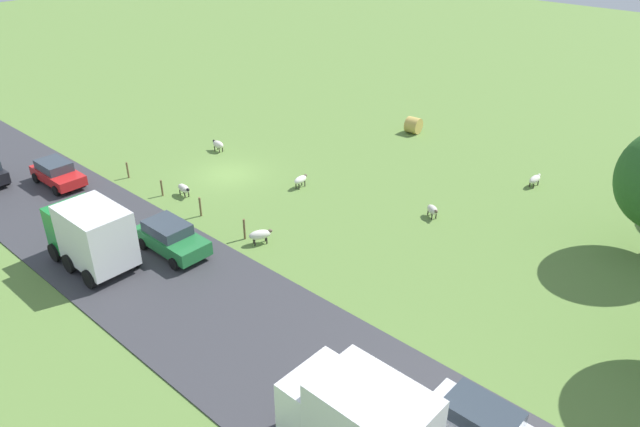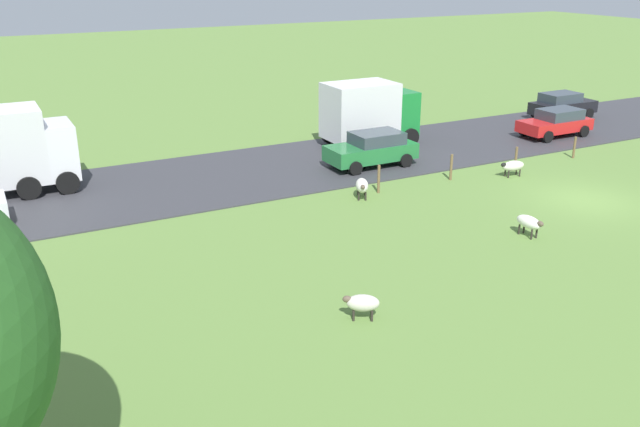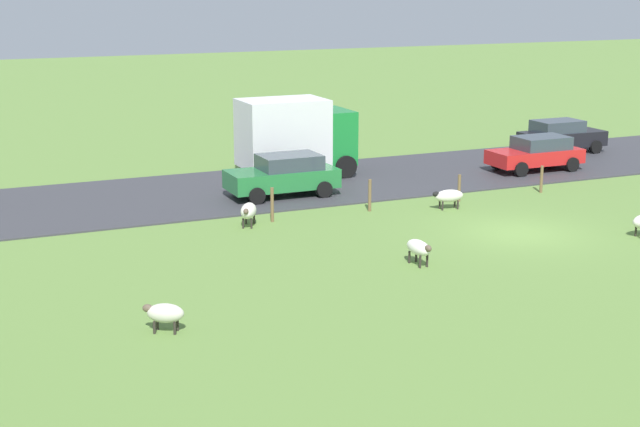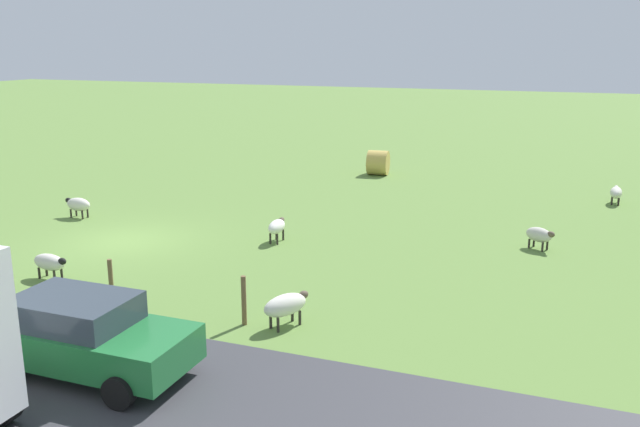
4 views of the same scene
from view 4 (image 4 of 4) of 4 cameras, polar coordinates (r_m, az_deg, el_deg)
ground_plane at (r=24.06m, az=-16.16°, el=-2.26°), size 160.00×160.00×0.00m
sheep_0 at (r=16.22m, az=-2.90°, el=-7.69°), size 1.31×1.02×0.81m
sheep_1 at (r=27.69m, az=-19.66°, el=0.72°), size 0.57×1.16×0.78m
sheep_2 at (r=30.93m, az=23.63°, el=1.63°), size 1.25×0.50×0.72m
sheep_3 at (r=23.24m, az=17.96°, el=-1.73°), size 0.87×1.05×0.73m
sheep_4 at (r=20.83m, az=-21.77°, el=-3.84°), size 0.60×1.25×0.74m
sheep_5 at (r=22.94m, az=-3.65°, el=-1.11°), size 1.18×0.53×0.77m
hay_bale_0 at (r=34.72m, az=4.91°, el=4.28°), size 1.32×1.10×1.25m
fence_post_2 at (r=18.38m, az=-17.16°, el=-5.48°), size 0.12×0.12×1.19m
fence_post_3 at (r=16.38m, az=-6.42°, el=-7.28°), size 0.12×0.12×1.23m
car_0 at (r=14.61m, az=-19.13°, el=-9.57°), size 2.10×4.28×1.61m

